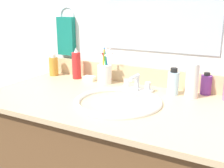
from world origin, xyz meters
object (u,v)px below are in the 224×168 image
(soap_bar, at_px, (90,78))
(bottle_gel_clear, at_px, (173,83))
(bottle_lotion_white, at_px, (192,80))
(cup_white_ceramic, at_px, (105,73))
(bottle_cream_purple, at_px, (206,84))
(bottle_oil_amber, at_px, (54,66))
(hand_towel, at_px, (66,36))
(bottle_spray_red, at_px, (76,65))
(faucet, at_px, (136,85))

(soap_bar, bearing_deg, bottle_gel_clear, -3.36)
(bottle_lotion_white, height_order, cup_white_ceramic, cup_white_ceramic)
(bottle_cream_purple, height_order, bottle_oil_amber, bottle_oil_amber)
(hand_towel, bearing_deg, bottle_oil_amber, -107.43)
(cup_white_ceramic, bearing_deg, bottle_spray_red, 176.16)
(soap_bar, bearing_deg, bottle_lotion_white, -3.25)
(bottle_gel_clear, xyz_separation_m, bottle_lotion_white, (0.08, -0.00, 0.02))
(faucet, distance_m, bottle_spray_red, 0.40)
(bottle_oil_amber, height_order, bottle_lotion_white, bottle_lotion_white)
(bottle_lotion_white, xyz_separation_m, cup_white_ceramic, (-0.45, 0.02, -0.02))
(bottle_gel_clear, height_order, bottle_lotion_white, bottle_lotion_white)
(bottle_lotion_white, bearing_deg, soap_bar, 176.75)
(bottle_oil_amber, xyz_separation_m, cup_white_ceramic, (0.35, -0.01, -0.00))
(bottle_spray_red, height_order, bottle_gel_clear, bottle_spray_red)
(bottle_cream_purple, xyz_separation_m, soap_bar, (-0.60, -0.05, -0.03))
(bottle_oil_amber, bearing_deg, hand_towel, 72.57)
(faucet, relative_size, soap_bar, 2.50)
(bottle_spray_red, xyz_separation_m, soap_bar, (0.09, -0.01, -0.06))
(hand_towel, relative_size, bottle_gel_clear, 1.77)
(bottle_gel_clear, distance_m, bottle_oil_amber, 0.72)
(bottle_cream_purple, bearing_deg, bottle_oil_amber, -176.76)
(hand_towel, distance_m, bottle_lotion_white, 0.79)
(faucet, xyz_separation_m, soap_bar, (-0.30, 0.05, -0.02))
(bottle_spray_red, bearing_deg, cup_white_ceramic, -3.84)
(bottle_cream_purple, relative_size, cup_white_ceramic, 0.54)
(bottle_spray_red, height_order, bottle_oil_amber, bottle_spray_red)
(cup_white_ceramic, xyz_separation_m, soap_bar, (-0.10, 0.01, -0.04))
(hand_towel, height_order, bottle_cream_purple, hand_towel)
(faucet, relative_size, cup_white_ceramic, 0.85)
(bottle_lotion_white, bearing_deg, bottle_spray_red, 176.68)
(bottle_cream_purple, distance_m, cup_white_ceramic, 0.51)
(soap_bar, bearing_deg, faucet, -10.24)
(hand_towel, xyz_separation_m, bottle_lotion_white, (0.77, -0.13, -0.14))
(bottle_lotion_white, xyz_separation_m, soap_bar, (-0.55, 0.03, -0.07))
(bottle_cream_purple, height_order, bottle_spray_red, bottle_spray_red)
(faucet, xyz_separation_m, bottle_oil_amber, (-0.55, 0.06, 0.03))
(bottle_oil_amber, bearing_deg, bottle_cream_purple, 3.24)
(bottle_cream_purple, relative_size, soap_bar, 1.60)
(bottle_oil_amber, bearing_deg, faucet, -5.78)
(faucet, relative_size, bottle_oil_amber, 1.27)
(hand_towel, bearing_deg, bottle_cream_purple, -3.17)
(hand_towel, height_order, bottle_lotion_white, hand_towel)
(hand_towel, xyz_separation_m, faucet, (0.52, -0.15, -0.19))
(bottle_gel_clear, height_order, soap_bar, bottle_gel_clear)
(hand_towel, relative_size, bottle_spray_red, 1.28)
(bottle_cream_purple, bearing_deg, bottle_gel_clear, -149.70)
(hand_towel, height_order, bottle_spray_red, hand_towel)
(hand_towel, bearing_deg, soap_bar, -23.45)
(hand_towel, distance_m, bottle_spray_red, 0.21)
(bottle_spray_red, relative_size, bottle_lotion_white, 0.98)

